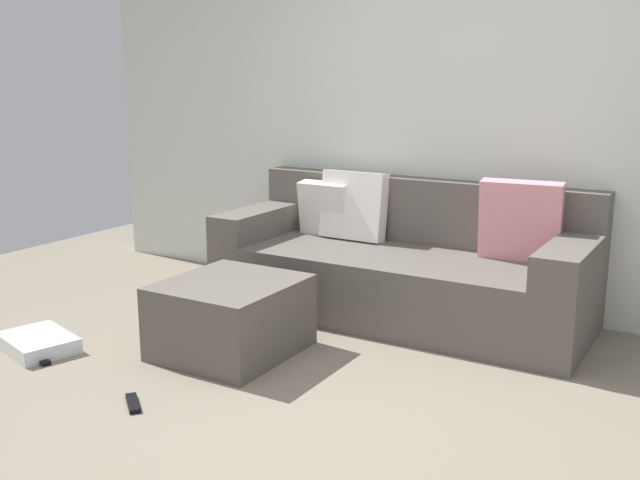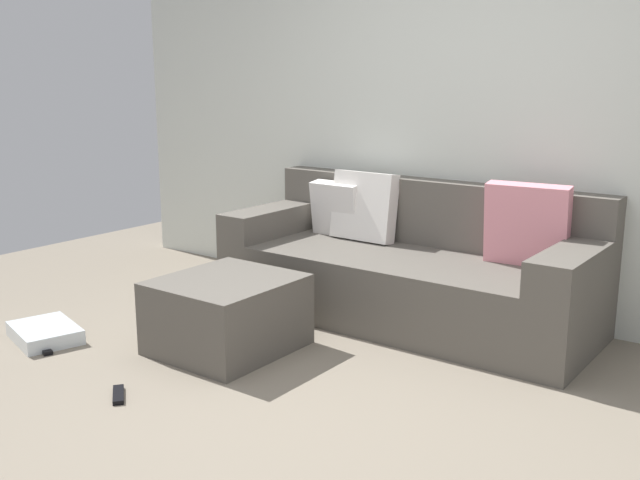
% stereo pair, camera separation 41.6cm
% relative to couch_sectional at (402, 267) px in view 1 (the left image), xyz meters
% --- Properties ---
extents(ground_plane, '(7.81, 7.81, 0.00)m').
position_rel_couch_sectional_xyz_m(ground_plane, '(0.27, -1.52, -0.32)').
color(ground_plane, slate).
extents(wall_back, '(6.01, 0.10, 2.66)m').
position_rel_couch_sectional_xyz_m(wall_back, '(0.27, 0.44, 1.01)').
color(wall_back, silver).
rests_on(wall_back, ground_plane).
extents(couch_sectional, '(2.35, 0.90, 0.91)m').
position_rel_couch_sectional_xyz_m(couch_sectional, '(0.00, 0.00, 0.00)').
color(couch_sectional, '#59544C').
rests_on(couch_sectional, ground_plane).
extents(ottoman, '(0.67, 0.74, 0.41)m').
position_rel_couch_sectional_xyz_m(ottoman, '(-0.54, -1.08, -0.11)').
color(ottoman, '#59544C').
rests_on(ottoman, ground_plane).
extents(storage_bin, '(0.52, 0.44, 0.09)m').
position_rel_couch_sectional_xyz_m(storage_bin, '(-1.50, -1.62, -0.27)').
color(storage_bin, silver).
rests_on(storage_bin, ground_plane).
extents(remote_near_ottoman, '(0.18, 0.16, 0.02)m').
position_rel_couch_sectional_xyz_m(remote_near_ottoman, '(-0.53, -1.86, -0.31)').
color(remote_near_ottoman, black).
rests_on(remote_near_ottoman, ground_plane).
extents(remote_by_storage_bin, '(0.17, 0.10, 0.02)m').
position_rel_couch_sectional_xyz_m(remote_by_storage_bin, '(-1.34, -1.72, -0.31)').
color(remote_by_storage_bin, black).
rests_on(remote_by_storage_bin, ground_plane).
extents(remote_under_side_table, '(0.20, 0.09, 0.02)m').
position_rel_couch_sectional_xyz_m(remote_under_side_table, '(-1.45, -1.45, -0.31)').
color(remote_under_side_table, black).
rests_on(remote_under_side_table, ground_plane).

